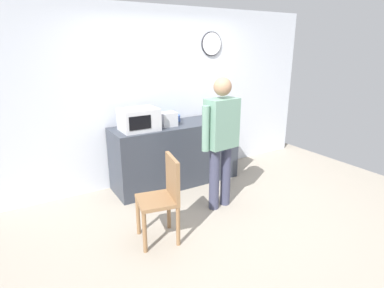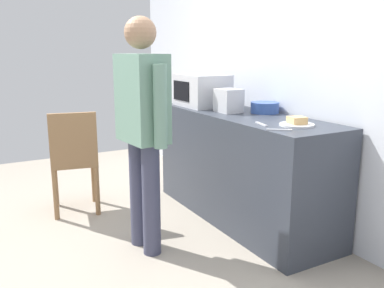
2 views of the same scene
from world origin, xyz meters
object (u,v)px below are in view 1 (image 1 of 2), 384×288
sandwich_plate (212,118)px  person_standing (221,135)px  spoon_utensil (224,121)px  fork_utensil (210,122)px  toaster (168,119)px  wooden_chair (164,195)px  salad_bowl (172,118)px  microwave (139,119)px

sandwich_plate → person_standing: person_standing is taller
sandwich_plate → spoon_utensil: bearing=-72.0°
sandwich_plate → fork_utensil: size_ratio=1.44×
fork_utensil → person_standing: bearing=-114.9°
toaster → wooden_chair: 1.46m
salad_bowl → fork_utensil: size_ratio=1.42×
toaster → person_standing: (0.27, -0.91, -0.05)m
wooden_chair → toaster: bearing=60.3°
salad_bowl → person_standing: size_ratio=0.14×
sandwich_plate → microwave: bearing=-177.5°
salad_bowl → spoon_utensil: size_ratio=1.42×
person_standing → wooden_chair: 1.09m
toaster → person_standing: person_standing is taller
person_standing → wooden_chair: size_ratio=1.79×
toaster → microwave: bearing=-179.7°
spoon_utensil → sandwich_plate: bearing=108.0°
microwave → fork_utensil: microwave is taller
wooden_chair → person_standing: bearing=16.5°
microwave → person_standing: person_standing is taller
sandwich_plate → wooden_chair: (-1.47, -1.24, -0.43)m
sandwich_plate → wooden_chair: size_ratio=0.26×
person_standing → fork_utensil: bearing=65.1°
toaster → wooden_chair: toaster is taller
microwave → toaster: microwave is taller
fork_utensil → spoon_utensil: (0.24, -0.03, 0.00)m
microwave → sandwich_plate: bearing=2.5°
fork_utensil → sandwich_plate: bearing=48.6°
person_standing → toaster: bearing=106.5°
person_standing → wooden_chair: bearing=-163.5°
fork_utensil → spoon_utensil: same height
toaster → sandwich_plate: bearing=3.7°
microwave → person_standing: (0.72, -0.90, -0.10)m
sandwich_plate → wooden_chair: sandwich_plate is taller
sandwich_plate → fork_utensil: 0.25m
toaster → spoon_utensil: size_ratio=1.29×
spoon_utensil → wooden_chair: size_ratio=0.18×
microwave → salad_bowl: microwave is taller
salad_bowl → toaster: 0.32m
salad_bowl → person_standing: (0.08, -1.15, 0.00)m
sandwich_plate → toaster: bearing=-176.3°
toaster → spoon_utensil: 0.89m
microwave → wooden_chair: bearing=-100.9°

